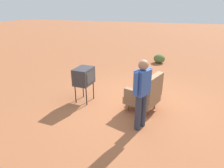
{
  "coord_description": "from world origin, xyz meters",
  "views": [
    {
      "loc": [
        4.99,
        0.86,
        2.67
      ],
      "look_at": [
        0.29,
        -0.74,
        0.65
      ],
      "focal_mm": 30.95,
      "sensor_mm": 36.0,
      "label": 1
    }
  ],
  "objects": [
    {
      "name": "shrub_near",
      "position": [
        -4.69,
        0.08,
        0.22
      ],
      "size": [
        0.56,
        0.56,
        0.43
      ],
      "primitive_type": "ellipsoid",
      "color": "#516B38",
      "rests_on": "ground"
    },
    {
      "name": "side_table",
      "position": [
        -0.58,
        0.13,
        0.52
      ],
      "size": [
        0.56,
        0.56,
        0.6
      ],
      "color": "black",
      "rests_on": "ground"
    },
    {
      "name": "bottle_short_clear",
      "position": [
        -0.36,
        0.26,
        0.7
      ],
      "size": [
        0.06,
        0.06,
        0.2
      ],
      "primitive_type": "cylinder",
      "color": "silver",
      "rests_on": "side_table"
    },
    {
      "name": "tv_on_stand",
      "position": [
        0.3,
        -1.59,
        0.78
      ],
      "size": [
        0.62,
        0.48,
        1.03
      ],
      "color": "black",
      "rests_on": "ground"
    },
    {
      "name": "flower_vase",
      "position": [
        -0.68,
        0.16,
        0.75
      ],
      "size": [
        0.15,
        0.1,
        0.27
      ],
      "color": "silver",
      "rests_on": "side_table"
    },
    {
      "name": "ground_plane",
      "position": [
        0.0,
        0.0,
        0.0
      ],
      "size": [
        60.0,
        60.0,
        0.0
      ],
      "primitive_type": "plane",
      "color": "#A05B38"
    },
    {
      "name": "armchair",
      "position": [
        0.3,
        0.21,
        0.5
      ],
      "size": [
        0.96,
        0.98,
        1.06
      ],
      "color": "brown",
      "rests_on": "ground"
    },
    {
      "name": "person_standing",
      "position": [
        1.13,
        0.24,
        0.94
      ],
      "size": [
        0.53,
        0.35,
        1.64
      ],
      "color": "#2D3347",
      "rests_on": "ground"
    },
    {
      "name": "soda_can_blue",
      "position": [
        -0.49,
        0.13,
        0.67
      ],
      "size": [
        0.07,
        0.07,
        0.12
      ],
      "primitive_type": "cylinder",
      "color": "blue",
      "rests_on": "side_table"
    },
    {
      "name": "shrub_mid",
      "position": [
        -3.03,
        -0.34,
        0.11
      ],
      "size": [
        0.27,
        0.27,
        0.21
      ],
      "primitive_type": "ellipsoid",
      "color": "olive",
      "rests_on": "ground"
    }
  ]
}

